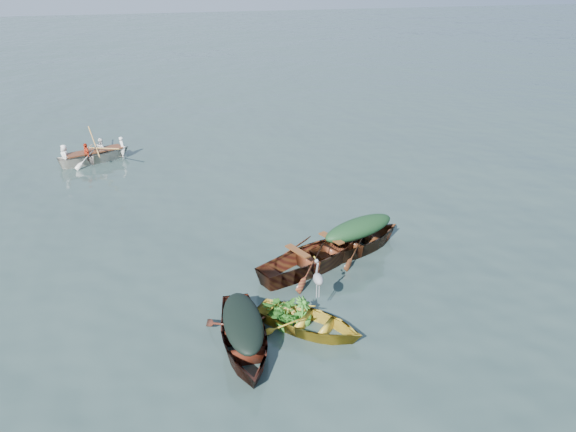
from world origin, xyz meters
name	(u,v)px	position (x,y,z in m)	size (l,w,h in m)	color
ground	(308,283)	(0.00, 0.00, 0.00)	(140.00, 140.00, 0.00)	#2C3E3B
yellow_dinghy	(309,331)	(-0.49, -1.91, 0.00)	(1.35, 3.12, 0.84)	#B79423
dark_covered_boat	(244,348)	(-1.99, -2.20, 0.00)	(1.47, 3.96, 1.01)	#43170F
green_tarp_boat	(357,251)	(1.79, 1.32, 0.00)	(1.33, 4.28, 0.99)	#42230F
open_wooden_boat	(314,268)	(0.36, 0.70, 0.00)	(1.49, 4.79, 1.15)	brown
rowed_boat	(96,162)	(-5.98, 10.68, 0.00)	(1.19, 3.96, 0.92)	white
dark_tarp_cover	(243,321)	(-1.99, -2.20, 0.70)	(0.81, 2.18, 0.40)	black
green_tarp_cover	(359,227)	(1.79, 1.32, 0.76)	(0.73, 2.36, 0.52)	#16371B
thwart_benches	(315,248)	(0.36, 0.70, 0.59)	(0.90, 2.40, 0.04)	#572F14
heron	(318,285)	(-0.17, -1.46, 0.88)	(0.28, 0.40, 0.92)	gray
dinghy_weeds	(287,296)	(-0.89, -1.53, 0.72)	(0.70, 0.90, 0.60)	#1C6B1C
rowers	(93,142)	(-5.98, 10.68, 0.84)	(1.07, 2.77, 0.76)	white
oars	(94,150)	(-5.98, 10.68, 0.49)	(2.60, 0.60, 0.06)	#A87C3F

